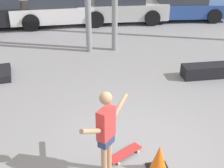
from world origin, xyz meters
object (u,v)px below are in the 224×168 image
at_px(grind_box, 224,70).
at_px(parked_car_blue, 182,5).
at_px(parked_car_white, 61,8).
at_px(parked_car_silver, 121,6).
at_px(traffic_cone, 159,159).
at_px(skateboarder, 106,129).
at_px(skateboard, 125,153).

relative_size(grind_box, parked_car_blue, 0.61).
bearing_deg(parked_car_white, parked_car_silver, -1.69).
relative_size(parked_car_blue, traffic_cone, 7.55).
bearing_deg(traffic_cone, skateboarder, 173.39).
xyz_separation_m(parked_car_blue, traffic_cone, (-3.95, -9.72, -0.37)).
distance_m(grind_box, parked_car_blue, 6.23).
xyz_separation_m(parked_car_white, parked_car_blue, (5.55, -0.07, -0.05)).
distance_m(skateboard, traffic_cone, 0.74).
bearing_deg(parked_car_white, skateboard, -84.92).
distance_m(skateboarder, skateboard, 1.03).
bearing_deg(parked_car_white, grind_box, -54.77).
height_order(parked_car_silver, parked_car_blue, parked_car_silver).
xyz_separation_m(skateboarder, grind_box, (3.97, 3.47, -0.74)).
height_order(grind_box, traffic_cone, traffic_cone).
xyz_separation_m(skateboard, parked_car_blue, (4.48, 9.24, 0.57)).
xyz_separation_m(parked_car_white, traffic_cone, (1.60, -9.80, -0.42)).
xyz_separation_m(skateboard, parked_car_silver, (1.59, 9.30, 0.63)).
height_order(skateboard, grind_box, grind_box).
distance_m(parked_car_silver, traffic_cone, 9.85).
bearing_deg(skateboarder, parked_car_white, 44.86).
distance_m(parked_car_white, traffic_cone, 9.93).
xyz_separation_m(parked_car_silver, traffic_cone, (-1.07, -9.79, -0.43)).
relative_size(grind_box, traffic_cone, 4.61).
bearing_deg(parked_car_blue, skateboarder, -111.99).
distance_m(skateboard, parked_car_white, 9.39).
xyz_separation_m(skateboarder, parked_car_silver, (2.00, 9.68, -0.24)).
bearing_deg(skateboarder, parked_car_silver, 29.28).
bearing_deg(parked_car_blue, skateboard, -110.92).
xyz_separation_m(skateboard, traffic_cone, (0.52, -0.49, 0.20)).
bearing_deg(skateboard, traffic_cone, -75.61).
bearing_deg(traffic_cone, parked_car_silver, 83.78).
xyz_separation_m(skateboard, parked_car_white, (-1.07, 9.31, 0.62)).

